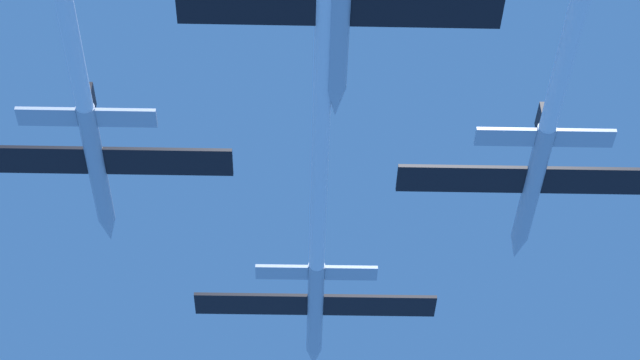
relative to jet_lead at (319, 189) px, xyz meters
name	(u,v)px	position (x,y,z in m)	size (l,w,h in m)	color
jet_lead	(319,189)	(0.00, 0.00, 0.00)	(15.18, 43.82, 2.51)	#B2BAC6
jet_left_wing	(67,15)	(-12.40, -11.31, 1.15)	(15.18, 42.00, 2.51)	#B2BAC6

